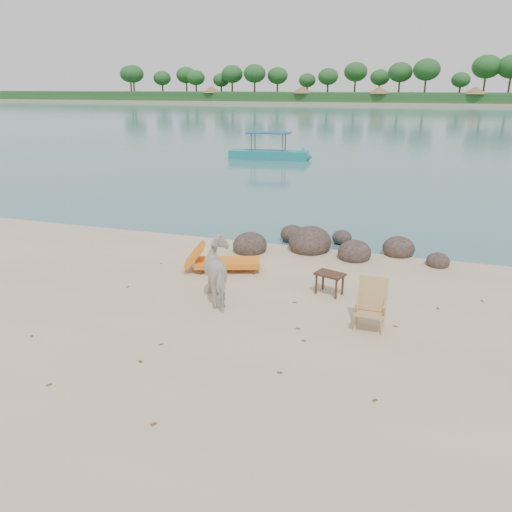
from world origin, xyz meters
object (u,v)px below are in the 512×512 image
at_px(deck_chair, 370,308).
at_px(side_table, 329,285).
at_px(cow, 221,272).
at_px(lounge_chair, 228,260).
at_px(boulders, 322,246).
at_px(boat_near, 269,137).

bearing_deg(deck_chair, side_table, 125.11).
bearing_deg(cow, lounge_chair, -107.75).
relative_size(boulders, boat_near, 1.03).
bearing_deg(side_table, lounge_chair, -175.43).
distance_m(cow, deck_chair, 3.48).
distance_m(boulders, boat_near, 20.57).
bearing_deg(cow, deck_chair, 137.22).
bearing_deg(boat_near, cow, -81.36).
bearing_deg(boulders, cow, -109.81).
bearing_deg(side_table, deck_chair, -35.41).
relative_size(cow, boat_near, 0.28).
relative_size(deck_chair, boat_near, 0.17).
bearing_deg(boulders, deck_chair, -68.69).
bearing_deg(boulders, lounge_chair, -130.65).
relative_size(side_table, lounge_chair, 0.30).
relative_size(side_table, deck_chair, 0.65).
relative_size(lounge_chair, boat_near, 0.36).
height_order(cow, boat_near, boat_near).
bearing_deg(cow, boat_near, -110.75).
bearing_deg(boulders, side_table, -76.53).
bearing_deg(deck_chair, boat_near, 111.20).
xyz_separation_m(boulders, boat_near, (-7.40, 19.15, 1.29)).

